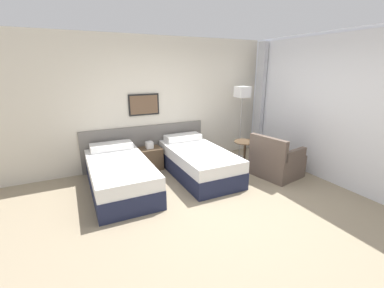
# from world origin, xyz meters

# --- Properties ---
(ground_plane) EXTENTS (16.00, 16.00, 0.00)m
(ground_plane) POSITION_xyz_m (0.00, 0.00, 0.00)
(ground_plane) COLOR gray
(wall_headboard) EXTENTS (10.00, 0.10, 2.70)m
(wall_headboard) POSITION_xyz_m (-0.03, 2.27, 1.30)
(wall_headboard) COLOR beige
(wall_headboard) RESTS_ON ground_plane
(wall_window) EXTENTS (0.21, 4.75, 2.70)m
(wall_window) POSITION_xyz_m (2.35, -0.02, 1.34)
(wall_window) COLOR white
(wall_window) RESTS_ON ground_plane
(bed_near_door) EXTENTS (0.98, 1.95, 0.66)m
(bed_near_door) POSITION_xyz_m (-1.29, 1.24, 0.28)
(bed_near_door) COLOR #1E233D
(bed_near_door) RESTS_ON ground_plane
(bed_near_window) EXTENTS (0.98, 1.95, 0.66)m
(bed_near_window) POSITION_xyz_m (0.23, 1.24, 0.28)
(bed_near_window) COLOR #1E233D
(bed_near_window) RESTS_ON ground_plane
(nightstand) EXTENTS (0.47, 0.40, 0.60)m
(nightstand) POSITION_xyz_m (-0.53, 1.97, 0.24)
(nightstand) COLOR brown
(nightstand) RESTS_ON ground_plane
(floor_lamp) EXTENTS (0.28, 0.28, 1.67)m
(floor_lamp) POSITION_xyz_m (1.60, 1.74, 1.44)
(floor_lamp) COLOR #9E9993
(floor_lamp) RESTS_ON ground_plane
(side_table) EXTENTS (0.46, 0.46, 0.61)m
(side_table) POSITION_xyz_m (1.26, 1.09, 0.42)
(side_table) COLOR brown
(side_table) RESTS_ON ground_plane
(armchair) EXTENTS (0.89, 0.94, 0.84)m
(armchair) POSITION_xyz_m (1.60, 0.53, 0.28)
(armchair) COLOR brown
(armchair) RESTS_ON ground_plane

